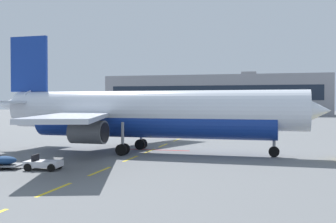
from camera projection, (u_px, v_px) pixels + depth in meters
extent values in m
cube|color=yellow|center=(55.00, 190.00, 23.68)|extent=(0.24, 4.00, 0.01)
cube|color=yellow|center=(100.00, 171.00, 30.02)|extent=(0.24, 4.00, 0.01)
cube|color=yellow|center=(131.00, 159.00, 36.75)|extent=(0.24, 4.00, 0.01)
cube|color=yellow|center=(149.00, 151.00, 42.45)|extent=(0.24, 4.00, 0.01)
cube|color=yellow|center=(163.00, 145.00, 48.09)|extent=(0.24, 4.00, 0.01)
cube|color=yellow|center=(177.00, 140.00, 55.23)|extent=(0.24, 4.00, 0.01)
cube|color=yellow|center=(186.00, 136.00, 61.19)|extent=(0.24, 4.00, 0.01)
cube|color=yellow|center=(194.00, 133.00, 67.74)|extent=(0.24, 4.00, 0.01)
cube|color=yellow|center=(200.00, 131.00, 73.56)|extent=(0.24, 4.00, 0.01)
cube|color=yellow|center=(205.00, 129.00, 79.43)|extent=(0.24, 4.00, 0.01)
cube|color=yellow|center=(210.00, 127.00, 86.05)|extent=(0.24, 4.00, 0.01)
cube|color=yellow|center=(214.00, 125.00, 92.91)|extent=(0.24, 4.00, 0.01)
cube|color=yellow|center=(217.00, 123.00, 98.78)|extent=(0.24, 4.00, 0.01)
cube|color=yellow|center=(220.00, 122.00, 104.62)|extent=(0.24, 4.00, 0.01)
cube|color=#B21414|center=(153.00, 150.00, 43.65)|extent=(8.00, 0.40, 0.01)
cylinder|color=silver|center=(151.00, 110.00, 40.99)|extent=(30.22, 4.94, 3.80)
cylinder|color=navy|center=(151.00, 120.00, 41.01)|extent=(24.61, 4.42, 3.50)
cone|color=silver|center=(311.00, 111.00, 36.85)|extent=(3.64, 3.85, 3.72)
cone|color=silver|center=(15.00, 105.00, 45.30)|extent=(4.32, 3.39, 3.23)
cube|color=#192333|center=(298.00, 103.00, 37.13)|extent=(1.71, 2.91, 0.60)
cube|color=navy|center=(29.00, 64.00, 44.73)|extent=(4.41, 0.53, 6.00)
cube|color=silver|center=(40.00, 102.00, 48.08)|extent=(3.44, 6.52, 0.24)
cube|color=silver|center=(5.00, 102.00, 41.93)|extent=(3.44, 6.52, 0.24)
cube|color=#B7BCC6|center=(142.00, 112.00, 50.26)|extent=(10.69, 17.58, 0.36)
cube|color=#B7BCC6|center=(73.00, 117.00, 33.92)|extent=(9.59, 17.66, 0.36)
cylinder|color=#4C4F54|center=(132.00, 125.00, 47.45)|extent=(3.28, 2.22, 2.10)
cylinder|color=black|center=(145.00, 126.00, 47.01)|extent=(0.19, 1.79, 1.79)
cylinder|color=#4C4F54|center=(88.00, 132.00, 36.87)|extent=(3.28, 2.22, 2.10)
cylinder|color=black|center=(105.00, 132.00, 36.44)|extent=(0.19, 1.79, 1.79)
cylinder|color=gray|center=(274.00, 137.00, 37.77)|extent=(0.28, 0.28, 2.67)
cylinder|color=black|center=(274.00, 152.00, 37.80)|extent=(1.00, 0.32, 0.99)
cylinder|color=gray|center=(141.00, 132.00, 44.09)|extent=(0.28, 0.28, 2.61)
cylinder|color=black|center=(142.00, 144.00, 44.45)|extent=(1.11, 0.39, 1.10)
cylinder|color=black|center=(140.00, 145.00, 43.78)|extent=(1.11, 0.39, 1.10)
cylinder|color=gray|center=(123.00, 136.00, 39.09)|extent=(0.28, 0.28, 2.61)
cylinder|color=black|center=(124.00, 149.00, 39.45)|extent=(1.11, 0.39, 1.10)
cylinder|color=black|center=(121.00, 150.00, 38.78)|extent=(1.11, 0.39, 1.10)
cube|color=silver|center=(44.00, 164.00, 30.63)|extent=(2.73, 1.65, 0.44)
cube|color=black|center=(35.00, 158.00, 30.71)|extent=(0.23, 1.13, 0.56)
cylinder|color=black|center=(59.00, 165.00, 31.20)|extent=(0.58, 0.23, 0.56)
cylinder|color=black|center=(51.00, 168.00, 29.81)|extent=(0.58, 0.23, 0.56)
cylinder|color=black|center=(36.00, 164.00, 31.45)|extent=(0.58, 0.23, 0.56)
cylinder|color=black|center=(28.00, 167.00, 30.07)|extent=(0.58, 0.23, 0.56)
cube|color=slate|center=(5.00, 165.00, 31.07)|extent=(2.54, 1.73, 0.12)
ellipsoid|color=navy|center=(5.00, 160.00, 31.06)|extent=(1.93, 1.38, 0.64)
cylinder|color=black|center=(9.00, 165.00, 31.74)|extent=(0.45, 0.18, 0.44)
cylinder|color=black|center=(0.00, 167.00, 30.40)|extent=(0.45, 0.18, 0.44)
cube|color=gray|center=(216.00, 95.00, 171.55)|extent=(89.09, 24.65, 15.98)
cube|color=#192333|center=(212.00, 93.00, 159.51)|extent=(81.97, 0.12, 5.75)
cube|color=gray|center=(249.00, 74.00, 168.18)|extent=(6.00, 5.00, 1.60)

